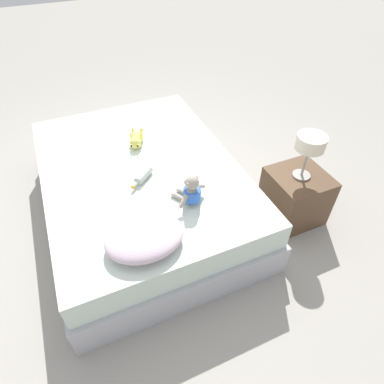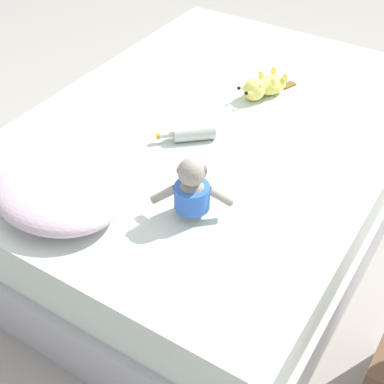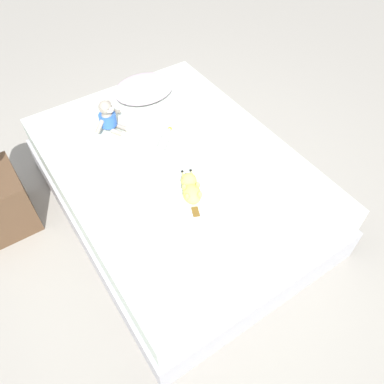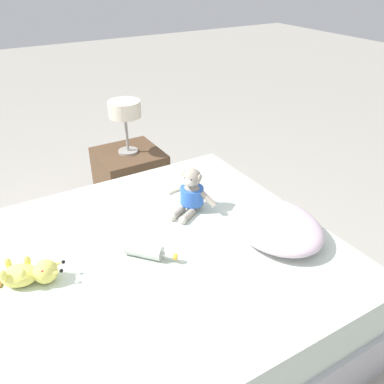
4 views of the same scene
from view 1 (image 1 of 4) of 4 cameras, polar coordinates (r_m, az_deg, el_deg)
ground_plane at (r=2.96m, az=-8.24°, el=-2.96°), size 16.00×16.00×0.00m
bed at (r=2.79m, az=-8.73°, el=0.53°), size 1.53×2.10×0.50m
pillow at (r=2.02m, az=-8.36°, el=-7.81°), size 0.49×0.40×0.13m
plush_monkey at (r=2.22m, az=-0.22°, el=0.05°), size 0.26×0.24×0.24m
plush_yellow_creature at (r=2.86m, az=-9.73°, el=9.11°), size 0.19×0.32×0.10m
glass_bottle at (r=2.48m, az=-8.57°, el=2.87°), size 0.21×0.19×0.07m
nightstand at (r=2.86m, az=17.62°, el=-0.72°), size 0.44×0.44×0.45m
bedside_lamp at (r=2.55m, az=20.06°, el=7.81°), size 0.22×0.22×0.37m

